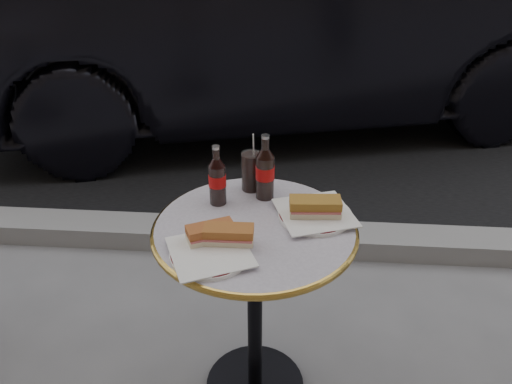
# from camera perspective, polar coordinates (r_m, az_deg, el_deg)

# --- Properties ---
(asphalt_road) EXTENTS (40.00, 8.00, 0.00)m
(asphalt_road) POSITION_cam_1_polar(r_m,az_deg,el_deg) (6.43, 3.51, 15.99)
(asphalt_road) COLOR black
(asphalt_road) RESTS_ON ground
(curb) EXTENTS (40.00, 0.20, 0.12)m
(curb) POSITION_cam_1_polar(r_m,az_deg,el_deg) (2.63, 1.42, -5.24)
(curb) COLOR gray
(curb) RESTS_ON ground
(bistro_table) EXTENTS (0.62, 0.62, 0.73)m
(bistro_table) POSITION_cam_1_polar(r_m,az_deg,el_deg) (1.73, -0.13, -13.95)
(bistro_table) COLOR #BAB2C4
(bistro_table) RESTS_ON ground
(plate_left) EXTENTS (0.27, 0.27, 0.01)m
(plate_left) POSITION_cam_1_polar(r_m,az_deg,el_deg) (1.38, -5.26, -7.07)
(plate_left) COLOR white
(plate_left) RESTS_ON bistro_table
(plate_right) EXTENTS (0.26, 0.26, 0.01)m
(plate_right) POSITION_cam_1_polar(r_m,az_deg,el_deg) (1.55, 6.74, -2.60)
(plate_right) COLOR white
(plate_right) RESTS_ON bistro_table
(sandwich_left_a) EXTENTS (0.15, 0.11, 0.05)m
(sandwich_left_a) POSITION_cam_1_polar(r_m,az_deg,el_deg) (1.41, -5.22, -4.71)
(sandwich_left_a) COLOR #A35429
(sandwich_left_a) RESTS_ON plate_left
(sandwich_left_b) EXTENTS (0.14, 0.07, 0.05)m
(sandwich_left_b) POSITION_cam_1_polar(r_m,az_deg,el_deg) (1.40, -3.14, -5.00)
(sandwich_left_b) COLOR #A35C29
(sandwich_left_b) RESTS_ON plate_left
(sandwich_right) EXTENTS (0.16, 0.08, 0.05)m
(sandwich_right) POSITION_cam_1_polar(r_m,az_deg,el_deg) (1.52, 6.76, -1.79)
(sandwich_right) COLOR #A06E28
(sandwich_right) RESTS_ON plate_right
(cola_bottle_left) EXTENTS (0.06, 0.06, 0.20)m
(cola_bottle_left) POSITION_cam_1_polar(r_m,az_deg,el_deg) (1.57, -4.47, 1.93)
(cola_bottle_left) COLOR black
(cola_bottle_left) RESTS_ON bistro_table
(cola_bottle_right) EXTENTS (0.08, 0.08, 0.22)m
(cola_bottle_right) POSITION_cam_1_polar(r_m,az_deg,el_deg) (1.59, 1.05, 2.87)
(cola_bottle_right) COLOR black
(cola_bottle_right) RESTS_ON bistro_table
(cola_glass) EXTENTS (0.09, 0.09, 0.13)m
(cola_glass) POSITION_cam_1_polar(r_m,az_deg,el_deg) (1.66, -0.57, 2.38)
(cola_glass) COLOR black
(cola_glass) RESTS_ON bistro_table
(parked_car) EXTENTS (2.92, 5.21, 1.62)m
(parked_car) POSITION_cam_1_polar(r_m,az_deg,el_deg) (4.01, 3.08, 19.19)
(parked_car) COLOR black
(parked_car) RESTS_ON ground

